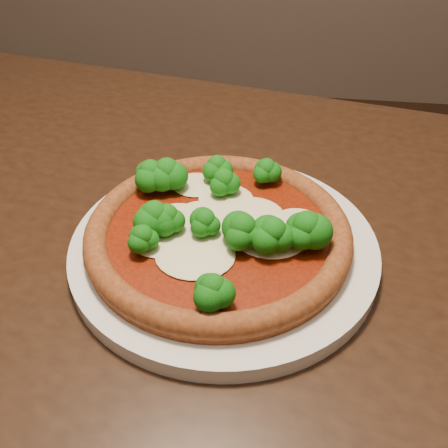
# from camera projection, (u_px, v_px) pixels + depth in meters

# --- Properties ---
(dining_table) EXTENTS (1.33, 1.06, 0.75)m
(dining_table) POSITION_uv_depth(u_px,v_px,m) (183.00, 300.00, 0.62)
(dining_table) COLOR black
(dining_table) RESTS_ON floor
(plate) EXTENTS (0.32, 0.32, 0.02)m
(plate) POSITION_uv_depth(u_px,v_px,m) (224.00, 246.00, 0.53)
(plate) COLOR silver
(plate) RESTS_ON dining_table
(pizza) EXTENTS (0.28, 0.28, 0.06)m
(pizza) POSITION_uv_depth(u_px,v_px,m) (217.00, 226.00, 0.52)
(pizza) COLOR brown
(pizza) RESTS_ON plate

